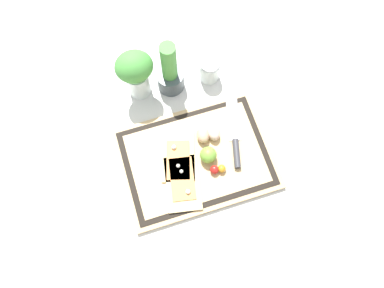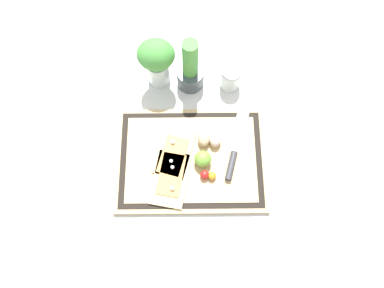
% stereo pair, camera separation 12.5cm
% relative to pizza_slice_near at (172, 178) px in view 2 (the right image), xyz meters
% --- Properties ---
extents(ground_plane, '(6.00, 6.00, 0.00)m').
position_rel_pizza_slice_near_xyz_m(ground_plane, '(0.07, 0.07, -0.03)').
color(ground_plane, silver).
extents(cutting_board, '(0.51, 0.37, 0.02)m').
position_rel_pizza_slice_near_xyz_m(cutting_board, '(0.07, 0.07, -0.02)').
color(cutting_board, tan).
rests_on(cutting_board, ground_plane).
extents(pizza_slice_near, '(0.14, 0.20, 0.02)m').
position_rel_pizza_slice_near_xyz_m(pizza_slice_near, '(0.00, 0.00, 0.00)').
color(pizza_slice_near, '#DBBC7F').
rests_on(pizza_slice_near, cutting_board).
extents(pizza_slice_far, '(0.15, 0.20, 0.02)m').
position_rel_pizza_slice_near_xyz_m(pizza_slice_far, '(0.01, 0.09, 0.00)').
color(pizza_slice_far, '#DBBC7F').
rests_on(pizza_slice_far, cutting_board).
extents(knife, '(0.10, 0.28, 0.02)m').
position_rel_pizza_slice_near_xyz_m(knife, '(0.21, 0.08, 0.00)').
color(knife, silver).
rests_on(knife, cutting_board).
extents(egg_brown, '(0.04, 0.05, 0.04)m').
position_rel_pizza_slice_near_xyz_m(egg_brown, '(0.11, 0.13, 0.01)').
color(egg_brown, tan).
rests_on(egg_brown, cutting_board).
extents(egg_pink, '(0.04, 0.05, 0.04)m').
position_rel_pizza_slice_near_xyz_m(egg_pink, '(0.15, 0.13, 0.01)').
color(egg_pink, beige).
rests_on(egg_pink, cutting_board).
extents(lime, '(0.06, 0.06, 0.06)m').
position_rel_pizza_slice_near_xyz_m(lime, '(0.11, 0.06, 0.02)').
color(lime, '#70A838').
rests_on(lime, cutting_board).
extents(cherry_tomato_red, '(0.03, 0.03, 0.03)m').
position_rel_pizza_slice_near_xyz_m(cherry_tomato_red, '(0.11, 0.01, 0.01)').
color(cherry_tomato_red, red).
rests_on(cherry_tomato_red, cutting_board).
extents(cherry_tomato_yellow, '(0.03, 0.03, 0.03)m').
position_rel_pizza_slice_near_xyz_m(cherry_tomato_yellow, '(0.14, 0.00, 0.01)').
color(cherry_tomato_yellow, orange).
rests_on(cherry_tomato_yellow, cutting_board).
extents(herb_pot, '(0.10, 0.10, 0.24)m').
position_rel_pizza_slice_near_xyz_m(herb_pot, '(0.07, 0.37, 0.06)').
color(herb_pot, '#3D474C').
rests_on(herb_pot, ground_plane).
extents(sauce_jar, '(0.07, 0.07, 0.09)m').
position_rel_pizza_slice_near_xyz_m(sauce_jar, '(0.21, 0.36, 0.01)').
color(sauce_jar, silver).
rests_on(sauce_jar, ground_plane).
extents(herb_glass, '(0.13, 0.11, 0.21)m').
position_rel_pizza_slice_near_xyz_m(herb_glass, '(-0.05, 0.38, 0.10)').
color(herb_glass, silver).
rests_on(herb_glass, ground_plane).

